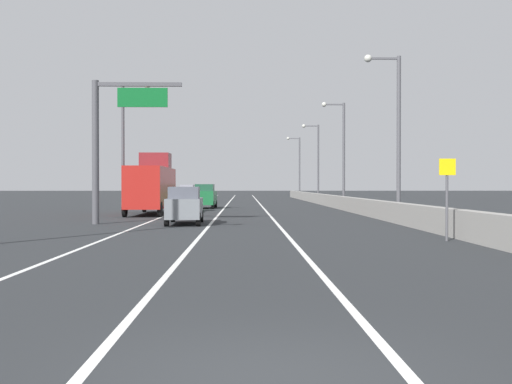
# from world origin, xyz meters

# --- Properties ---
(ground_plane) EXTENTS (320.00, 320.00, 0.00)m
(ground_plane) POSITION_xyz_m (0.00, 64.00, 0.00)
(ground_plane) COLOR #26282B
(lane_stripe_left) EXTENTS (0.16, 130.00, 0.00)m
(lane_stripe_left) POSITION_xyz_m (-5.50, 55.00, 0.00)
(lane_stripe_left) COLOR silver
(lane_stripe_left) RESTS_ON ground_plane
(lane_stripe_center) EXTENTS (0.16, 130.00, 0.00)m
(lane_stripe_center) POSITION_xyz_m (-2.00, 55.00, 0.00)
(lane_stripe_center) COLOR silver
(lane_stripe_center) RESTS_ON ground_plane
(lane_stripe_right) EXTENTS (0.16, 130.00, 0.00)m
(lane_stripe_right) POSITION_xyz_m (1.50, 55.00, 0.00)
(lane_stripe_right) COLOR silver
(lane_stripe_right) RESTS_ON ground_plane
(jersey_barrier_right) EXTENTS (0.60, 120.00, 1.10)m
(jersey_barrier_right) POSITION_xyz_m (8.04, 40.00, 0.55)
(jersey_barrier_right) COLOR gray
(jersey_barrier_right) RESTS_ON ground_plane
(overhead_sign_gantry) EXTENTS (4.68, 0.36, 7.50)m
(overhead_sign_gantry) POSITION_xyz_m (-7.26, 25.93, 4.73)
(overhead_sign_gantry) COLOR #47474C
(overhead_sign_gantry) RESTS_ON ground_plane
(speed_advisory_sign) EXTENTS (0.60, 0.11, 3.00)m
(speed_advisory_sign) POSITION_xyz_m (7.14, 15.88, 1.76)
(speed_advisory_sign) COLOR #4C4C51
(speed_advisory_sign) RESTS_ON ground_plane
(lamp_post_right_second) EXTENTS (2.14, 0.44, 9.61)m
(lamp_post_right_second) POSITION_xyz_m (8.48, 29.29, 5.54)
(lamp_post_right_second) COLOR #4C4C51
(lamp_post_right_second) RESTS_ON ground_plane
(lamp_post_right_third) EXTENTS (2.14, 0.44, 9.61)m
(lamp_post_right_third) POSITION_xyz_m (8.59, 49.72, 5.54)
(lamp_post_right_third) COLOR #4C4C51
(lamp_post_right_third) RESTS_ON ground_plane
(lamp_post_right_fourth) EXTENTS (2.14, 0.44, 9.61)m
(lamp_post_right_fourth) POSITION_xyz_m (8.72, 70.14, 5.54)
(lamp_post_right_fourth) COLOR #4C4C51
(lamp_post_right_fourth) RESTS_ON ground_plane
(lamp_post_right_fifth) EXTENTS (2.14, 0.44, 9.61)m
(lamp_post_right_fifth) POSITION_xyz_m (8.25, 90.57, 5.54)
(lamp_post_right_fifth) COLOR #4C4C51
(lamp_post_right_fifth) RESTS_ON ground_plane
(lamp_post_left_mid) EXTENTS (2.14, 0.44, 9.61)m
(lamp_post_left_mid) POSITION_xyz_m (-8.92, 39.38, 5.54)
(lamp_post_left_mid) COLOR #4C4C51
(lamp_post_left_mid) RESTS_ON ground_plane
(car_green_0) EXTENTS (1.96, 4.14, 2.13)m
(car_green_0) POSITION_xyz_m (-3.66, 47.97, 1.05)
(car_green_0) COLOR #196033
(car_green_0) RESTS_ON ground_plane
(car_white_1) EXTENTS (2.00, 4.65, 2.06)m
(car_white_1) POSITION_xyz_m (-6.51, 91.40, 1.03)
(car_white_1) COLOR white
(car_white_1) RESTS_ON ground_plane
(car_gray_2) EXTENTS (1.91, 4.66, 1.95)m
(car_gray_2) POSITION_xyz_m (-3.34, 25.82, 0.97)
(car_gray_2) COLOR slate
(car_gray_2) RESTS_ON ground_plane
(car_silver_3) EXTENTS (1.86, 4.61, 2.08)m
(car_silver_3) POSITION_xyz_m (-6.75, 64.63, 1.04)
(car_silver_3) COLOR #B7B7BC
(car_silver_3) RESTS_ON ground_plane
(box_truck) EXTENTS (2.50, 8.96, 4.37)m
(box_truck) POSITION_xyz_m (-6.70, 36.89, 2.00)
(box_truck) COLOR #A51E19
(box_truck) RESTS_ON ground_plane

